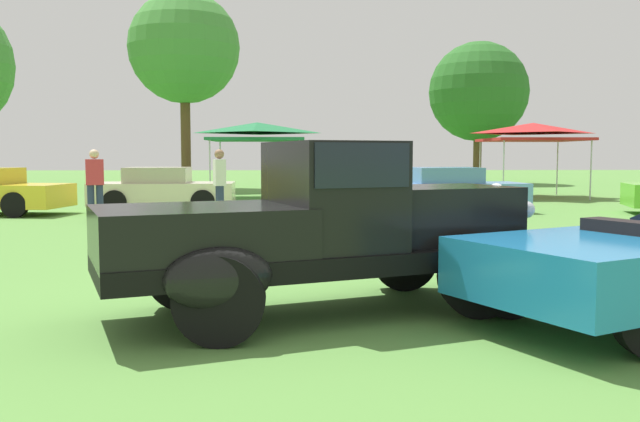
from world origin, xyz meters
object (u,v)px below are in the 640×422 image
Objects in this scene: feature_pickup_truck at (325,227)px; canopy_tent_center_field at (533,131)px; spectator_near_truck at (95,183)px; show_car_skyblue at (450,190)px; canopy_tent_left_field at (257,130)px; spectator_between_cars at (220,183)px; show_car_cream at (162,190)px.

canopy_tent_center_field is at bearing 65.11° from feature_pickup_truck.
spectator_near_truck is 0.50× the size of canopy_tent_center_field.
show_car_skyblue is at bearing 14.32° from spectator_near_truck.
canopy_tent_center_field is (4.40, 6.19, 1.83)m from show_car_skyblue.
spectator_between_cars is at bearing -92.16° from canopy_tent_left_field.
canopy_tent_left_field reaches higher than show_car_skyblue.
show_car_skyblue is (3.85, 11.59, -0.27)m from feature_pickup_truck.
spectator_between_cars is (-5.92, -2.69, 0.31)m from show_car_skyblue.
feature_pickup_truck is 9.14m from spectator_between_cars.
canopy_tent_center_field is (12.25, 5.76, 1.83)m from show_car_cream.
canopy_tent_left_field reaches higher than spectator_near_truck.
spectator_near_truck is (-8.87, -2.27, 0.31)m from show_car_skyblue.
spectator_between_cars is at bearing -58.21° from show_car_cream.
feature_pickup_truck is 1.10× the size of show_car_skyblue.
spectator_between_cars is (1.93, -3.12, 0.32)m from show_car_cream.
canopy_tent_left_field is 9.99m from canopy_tent_center_field.
feature_pickup_truck is 17.84m from canopy_tent_left_field.
spectator_between_cars reaches higher than show_car_cream.
show_car_cream is 7.86m from show_car_skyblue.
show_car_cream and show_car_skyblue have the same top height.
show_car_cream is at bearing 176.85° from show_car_skyblue.
spectator_between_cars reaches higher than show_car_skyblue.
canopy_tent_center_field reaches higher than show_car_cream.
spectator_near_truck is (-1.02, -2.70, 0.32)m from show_car_cream.
canopy_tent_left_field is at bearing 68.24° from show_car_cream.
spectator_near_truck is 1.00× the size of spectator_between_cars.
spectator_near_truck is at bearing -165.68° from show_car_skyblue.
spectator_near_truck is 15.81m from canopy_tent_center_field.
spectator_between_cars is at bearing -155.59° from show_car_skyblue.
show_car_skyblue is 7.81m from canopy_tent_center_field.
spectator_near_truck reaches higher than show_car_cream.
show_car_cream is 3.68m from spectator_between_cars.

